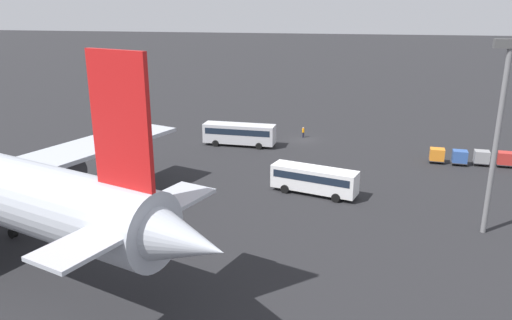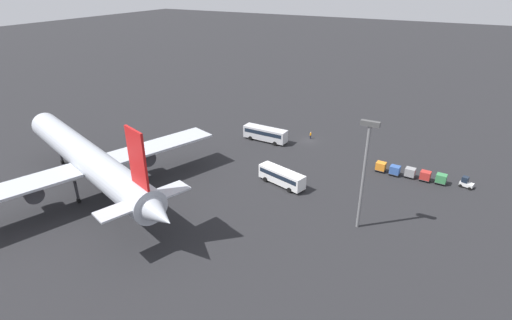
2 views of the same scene
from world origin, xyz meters
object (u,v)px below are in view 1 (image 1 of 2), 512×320
(cargo_cart_red, at_px, (505,158))
(cargo_cart_orange, at_px, (437,155))
(cargo_cart_grey, at_px, (482,157))
(shuttle_bus_near, at_px, (239,133))
(cargo_cart_blue, at_px, (460,157))
(worker_person, at_px, (303,132))
(shuttle_bus_far, at_px, (314,178))

(cargo_cart_red, height_order, cargo_cart_orange, same)
(cargo_cart_grey, bearing_deg, shuttle_bus_near, -5.45)
(shuttle_bus_near, relative_size, cargo_cart_blue, 5.30)
(worker_person, xyz_separation_m, cargo_cart_grey, (-25.47, 10.08, 0.32))
(cargo_cart_grey, relative_size, cargo_cart_blue, 1.00)
(shuttle_bus_near, height_order, worker_person, shuttle_bus_near)
(cargo_cart_red, bearing_deg, cargo_cart_orange, -0.12)
(shuttle_bus_near, xyz_separation_m, cargo_cart_orange, (-28.91, 3.39, -0.82))
(cargo_cart_orange, bearing_deg, shuttle_bus_far, 43.98)
(cargo_cart_blue, bearing_deg, cargo_cart_red, -176.29)
(cargo_cart_blue, bearing_deg, shuttle_bus_far, 38.40)
(worker_person, bearing_deg, shuttle_bus_far, 98.90)
(shuttle_bus_near, bearing_deg, cargo_cart_blue, 175.30)
(cargo_cart_red, xyz_separation_m, cargo_cart_blue, (5.82, 0.38, 0.00))
(cargo_cart_blue, distance_m, cargo_cart_orange, 2.94)
(worker_person, distance_m, cargo_cart_blue, 24.91)
(cargo_cart_grey, bearing_deg, worker_person, -21.60)
(cargo_cart_red, xyz_separation_m, cargo_cart_grey, (2.91, -0.10, 0.00))
(shuttle_bus_near, bearing_deg, cargo_cart_orange, 175.40)
(cargo_cart_orange, bearing_deg, worker_person, -27.35)
(cargo_cart_blue, bearing_deg, cargo_cart_grey, -170.71)
(shuttle_bus_near, height_order, cargo_cart_blue, shuttle_bus_near)
(cargo_cart_red, relative_size, cargo_cart_blue, 1.00)
(shuttle_bus_near, xyz_separation_m, worker_person, (-9.26, -6.77, -1.14))
(cargo_cart_red, distance_m, cargo_cart_grey, 2.91)
(worker_person, distance_m, cargo_cart_grey, 27.40)
(shuttle_bus_far, bearing_deg, cargo_cart_blue, -125.88)
(cargo_cart_grey, bearing_deg, cargo_cart_red, 178.07)
(shuttle_bus_far, distance_m, worker_person, 25.63)
(cargo_cart_grey, height_order, cargo_cart_orange, same)
(cargo_cart_blue, bearing_deg, shuttle_bus_near, -6.79)
(cargo_cart_grey, bearing_deg, cargo_cart_blue, 9.29)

